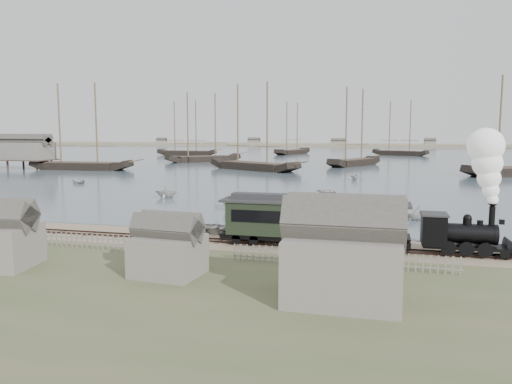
# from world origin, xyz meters

# --- Properties ---
(ground) EXTENTS (600.00, 600.00, 0.00)m
(ground) POSITION_xyz_m (0.00, 0.00, 0.00)
(ground) COLOR tan
(ground) RESTS_ON ground
(harbor_water) EXTENTS (600.00, 336.00, 0.06)m
(harbor_water) POSITION_xyz_m (0.00, 170.00, 0.03)
(harbor_water) COLOR #435760
(harbor_water) RESTS_ON ground
(rail_track) EXTENTS (120.00, 1.80, 0.16)m
(rail_track) POSITION_xyz_m (0.00, -2.00, 0.04)
(rail_track) COLOR #32201B
(rail_track) RESTS_ON ground
(picket_fence_west) EXTENTS (19.00, 0.10, 1.20)m
(picket_fence_west) POSITION_xyz_m (-6.50, -7.00, 0.00)
(picket_fence_west) COLOR gray
(picket_fence_west) RESTS_ON ground
(picket_fence_east) EXTENTS (15.00, 0.10, 1.20)m
(picket_fence_east) POSITION_xyz_m (12.50, -7.50, 0.00)
(picket_fence_east) COLOR gray
(picket_fence_east) RESTS_ON ground
(shed_mid) EXTENTS (4.00, 3.50, 3.60)m
(shed_mid) POSITION_xyz_m (2.00, -12.00, 0.00)
(shed_mid) COLOR gray
(shed_mid) RESTS_ON ground
(shed_right) EXTENTS (6.00, 5.00, 5.10)m
(shed_right) POSITION_xyz_m (13.00, -14.00, 0.00)
(shed_right) COLOR gray
(shed_right) RESTS_ON ground
(far_spit) EXTENTS (500.00, 20.00, 1.80)m
(far_spit) POSITION_xyz_m (0.00, 250.00, 0.00)
(far_spit) COLOR tan
(far_spit) RESTS_ON ground
(locomotive) EXTENTS (7.15, 2.67, 8.92)m
(locomotive) POSITION_xyz_m (21.89, -2.00, 4.12)
(locomotive) COLOR black
(locomotive) RESTS_ON ground
(passenger_coach) EXTENTS (14.61, 2.82, 3.55)m
(passenger_coach) POSITION_xyz_m (9.76, -2.00, 2.24)
(passenger_coach) COLOR black
(passenger_coach) RESTS_ON ground
(beached_dinghy) EXTENTS (3.81, 4.83, 0.91)m
(beached_dinghy) POSITION_xyz_m (0.58, 1.29, 0.45)
(beached_dinghy) COLOR beige
(beached_dinghy) RESTS_ON ground
(rowboat_0) EXTENTS (4.10, 4.02, 0.70)m
(rowboat_0) POSITION_xyz_m (-24.85, 8.61, 0.41)
(rowboat_0) COLOR beige
(rowboat_0) RESTS_ON harbor_water
(rowboat_1) EXTENTS (2.81, 3.24, 1.69)m
(rowboat_1) POSITION_xyz_m (-13.38, 21.61, 0.90)
(rowboat_1) COLOR beige
(rowboat_1) RESTS_ON harbor_water
(rowboat_2) EXTENTS (4.19, 2.36, 1.52)m
(rowboat_2) POSITION_xyz_m (-2.05, 13.82, 0.82)
(rowboat_2) COLOR beige
(rowboat_2) RESTS_ON harbor_water
(rowboat_3) EXTENTS (3.96, 4.19, 0.71)m
(rowboat_3) POSITION_xyz_m (7.35, 30.78, 0.41)
(rowboat_3) COLOR beige
(rowboat_3) RESTS_ON harbor_water
(rowboat_4) EXTENTS (3.55, 3.60, 1.44)m
(rowboat_4) POSITION_xyz_m (18.43, 12.04, 0.78)
(rowboat_4) COLOR beige
(rowboat_4) RESTS_ON harbor_water
(rowboat_6) EXTENTS (4.22, 4.45, 0.75)m
(rowboat_6) POSITION_xyz_m (-35.95, 35.14, 0.44)
(rowboat_6) COLOR beige
(rowboat_6) RESTS_ON harbor_water
(rowboat_7) EXTENTS (3.59, 3.34, 1.54)m
(rowboat_7) POSITION_xyz_m (9.96, 53.04, 0.83)
(rowboat_7) COLOR beige
(rowboat_7) RESTS_ON harbor_water
(schooner_0) EXTENTS (24.41, 6.91, 20.00)m
(schooner_0) POSITION_xyz_m (-52.98, 61.87, 10.06)
(schooner_0) COLOR black
(schooner_0) RESTS_ON harbor_water
(schooner_1) EXTENTS (19.83, 18.62, 20.00)m
(schooner_1) POSITION_xyz_m (-35.55, 96.39, 10.06)
(schooner_1) COLOR black
(schooner_1) RESTS_ON harbor_water
(schooner_2) EXTENTS (24.27, 17.40, 20.00)m
(schooner_2) POSITION_xyz_m (-13.97, 71.13, 10.06)
(schooner_2) COLOR black
(schooner_2) RESTS_ON harbor_water
(schooner_3) EXTENTS (13.40, 19.43, 20.00)m
(schooner_3) POSITION_xyz_m (7.87, 90.46, 10.06)
(schooner_3) COLOR black
(schooner_3) RESTS_ON harbor_water
(schooner_6) EXTENTS (22.28, 5.99, 20.00)m
(schooner_6) POSITION_xyz_m (-54.88, 131.13, 10.06)
(schooner_6) COLOR black
(schooner_6) RESTS_ON harbor_water
(schooner_7) EXTENTS (11.59, 21.74, 20.00)m
(schooner_7) POSITION_xyz_m (-18.79, 149.46, 10.06)
(schooner_7) COLOR black
(schooner_7) RESTS_ON harbor_water
(schooner_8) EXTENTS (20.37, 12.60, 20.00)m
(schooner_8) POSITION_xyz_m (21.03, 149.53, 10.06)
(schooner_8) COLOR black
(schooner_8) RESTS_ON harbor_water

